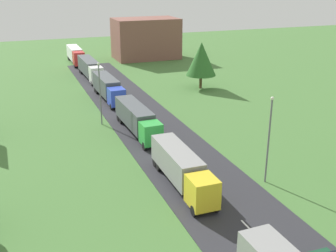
{
  "coord_description": "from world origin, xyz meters",
  "views": [
    {
      "loc": [
        -16.89,
        -3.61,
        20.04
      ],
      "look_at": [
        0.41,
        42.0,
        2.22
      ],
      "focal_mm": 44.27,
      "sensor_mm": 36.0,
      "label": 1
    }
  ],
  "objects_px": {
    "truck_second": "(182,168)",
    "truck_third": "(137,118)",
    "truck_fifth": "(90,68)",
    "tree_pine": "(201,59)",
    "truck_fourth": "(108,87)",
    "distant_building": "(146,38)",
    "lamppost_second": "(269,136)",
    "lamppost_third": "(100,91)",
    "truck_sixth": "(75,54)"
  },
  "relations": [
    {
      "from": "distant_building",
      "to": "truck_fifth",
      "type": "bearing_deg",
      "value": -135.66
    },
    {
      "from": "tree_pine",
      "to": "truck_second",
      "type": "bearing_deg",
      "value": -117.8
    },
    {
      "from": "truck_sixth",
      "to": "tree_pine",
      "type": "distance_m",
      "value": 36.86
    },
    {
      "from": "truck_fourth",
      "to": "lamppost_second",
      "type": "relative_size",
      "value": 1.4
    },
    {
      "from": "truck_third",
      "to": "truck_fifth",
      "type": "bearing_deg",
      "value": 89.92
    },
    {
      "from": "truck_fifth",
      "to": "tree_pine",
      "type": "relative_size",
      "value": 1.63
    },
    {
      "from": "lamppost_third",
      "to": "truck_fifth",
      "type": "bearing_deg",
      "value": 82.38
    },
    {
      "from": "truck_sixth",
      "to": "lamppost_third",
      "type": "relative_size",
      "value": 1.4
    },
    {
      "from": "truck_sixth",
      "to": "lamppost_second",
      "type": "distance_m",
      "value": 68.99
    },
    {
      "from": "truck_fourth",
      "to": "truck_fifth",
      "type": "relative_size",
      "value": 0.91
    },
    {
      "from": "truck_second",
      "to": "truck_third",
      "type": "relative_size",
      "value": 0.93
    },
    {
      "from": "lamppost_third",
      "to": "truck_third",
      "type": "bearing_deg",
      "value": -53.53
    },
    {
      "from": "distant_building",
      "to": "truck_third",
      "type": "bearing_deg",
      "value": -109.22
    },
    {
      "from": "lamppost_third",
      "to": "distant_building",
      "type": "xyz_separation_m",
      "value": [
        21.39,
        45.54,
        0.05
      ]
    },
    {
      "from": "truck_sixth",
      "to": "tree_pine",
      "type": "xyz_separation_m",
      "value": [
        18.22,
        -31.87,
        3.37
      ]
    },
    {
      "from": "truck_fourth",
      "to": "lamppost_second",
      "type": "height_order",
      "value": "lamppost_second"
    },
    {
      "from": "truck_third",
      "to": "lamppost_third",
      "type": "distance_m",
      "value": 6.91
    },
    {
      "from": "truck_fifth",
      "to": "tree_pine",
      "type": "height_order",
      "value": "tree_pine"
    },
    {
      "from": "truck_fifth",
      "to": "truck_third",
      "type": "bearing_deg",
      "value": -90.08
    },
    {
      "from": "truck_fourth",
      "to": "truck_sixth",
      "type": "xyz_separation_m",
      "value": [
        -0.28,
        33.24,
        0.02
      ]
    },
    {
      "from": "truck_third",
      "to": "truck_fourth",
      "type": "relative_size",
      "value": 1.02
    },
    {
      "from": "truck_fifth",
      "to": "lamppost_third",
      "type": "xyz_separation_m",
      "value": [
        -3.79,
        -28.34,
        2.72
      ]
    },
    {
      "from": "truck_fourth",
      "to": "truck_third",
      "type": "bearing_deg",
      "value": -90.0
    },
    {
      "from": "tree_pine",
      "to": "distant_building",
      "type": "height_order",
      "value": "distant_building"
    },
    {
      "from": "truck_fifth",
      "to": "truck_sixth",
      "type": "height_order",
      "value": "truck_fifth"
    },
    {
      "from": "truck_fourth",
      "to": "lamppost_third",
      "type": "distance_m",
      "value": 12.76
    },
    {
      "from": "lamppost_second",
      "to": "tree_pine",
      "type": "xyz_separation_m",
      "value": [
        9.71,
        36.53,
        0.49
      ]
    },
    {
      "from": "truck_second",
      "to": "truck_third",
      "type": "bearing_deg",
      "value": 89.32
    },
    {
      "from": "truck_fifth",
      "to": "tree_pine",
      "type": "xyz_separation_m",
      "value": [
        17.9,
        -15.09,
        3.33
      ]
    },
    {
      "from": "truck_second",
      "to": "truck_fourth",
      "type": "height_order",
      "value": "truck_fourth"
    },
    {
      "from": "truck_fifth",
      "to": "lamppost_second",
      "type": "bearing_deg",
      "value": -80.98
    },
    {
      "from": "truck_sixth",
      "to": "lamppost_third",
      "type": "height_order",
      "value": "lamppost_third"
    },
    {
      "from": "truck_second",
      "to": "lamppost_second",
      "type": "height_order",
      "value": "lamppost_second"
    },
    {
      "from": "lamppost_second",
      "to": "truck_second",
      "type": "bearing_deg",
      "value": 165.81
    },
    {
      "from": "lamppost_third",
      "to": "tree_pine",
      "type": "relative_size",
      "value": 1.03
    },
    {
      "from": "truck_fourth",
      "to": "distant_building",
      "type": "xyz_separation_m",
      "value": [
        17.65,
        33.66,
        2.83
      ]
    },
    {
      "from": "truck_fifth",
      "to": "distant_building",
      "type": "bearing_deg",
      "value": 44.34
    },
    {
      "from": "truck_third",
      "to": "truck_fourth",
      "type": "bearing_deg",
      "value": 90.0
    },
    {
      "from": "truck_second",
      "to": "lamppost_third",
      "type": "distance_m",
      "value": 21.64
    },
    {
      "from": "truck_third",
      "to": "truck_fourth",
      "type": "height_order",
      "value": "truck_fourth"
    },
    {
      "from": "truck_third",
      "to": "distant_building",
      "type": "relative_size",
      "value": 0.82
    },
    {
      "from": "truck_second",
      "to": "tree_pine",
      "type": "height_order",
      "value": "tree_pine"
    },
    {
      "from": "truck_sixth",
      "to": "lamppost_third",
      "type": "bearing_deg",
      "value": -94.4
    },
    {
      "from": "truck_second",
      "to": "truck_third",
      "type": "height_order",
      "value": "truck_third"
    },
    {
      "from": "truck_third",
      "to": "distant_building",
      "type": "height_order",
      "value": "distant_building"
    },
    {
      "from": "truck_fifth",
      "to": "distant_building",
      "type": "height_order",
      "value": "distant_building"
    },
    {
      "from": "truck_third",
      "to": "lamppost_third",
      "type": "relative_size",
      "value": 1.47
    },
    {
      "from": "truck_second",
      "to": "tree_pine",
      "type": "distance_m",
      "value": 39.04
    },
    {
      "from": "truck_fourth",
      "to": "lamppost_second",
      "type": "bearing_deg",
      "value": -76.82
    },
    {
      "from": "truck_second",
      "to": "tree_pine",
      "type": "bearing_deg",
      "value": 62.2
    }
  ]
}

